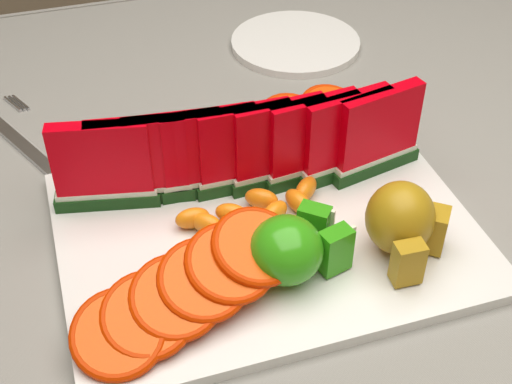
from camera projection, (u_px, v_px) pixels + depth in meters
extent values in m
cube|color=#482F18|center=(242.00, 216.00, 0.76)|extent=(1.40, 0.90, 0.03)
cube|color=#482F18|center=(492.00, 165.00, 1.44)|extent=(0.06, 0.06, 0.72)
cube|color=gray|center=(242.00, 203.00, 0.75)|extent=(1.52, 1.02, 0.01)
cube|color=gray|center=(154.00, 53.00, 1.18)|extent=(1.52, 0.01, 0.20)
cube|color=silver|center=(267.00, 232.00, 0.70)|extent=(0.40, 0.30, 0.01)
ellipsoid|color=#2A7F1D|center=(286.00, 250.00, 0.62)|extent=(0.08, 0.08, 0.06)
cube|color=#2A7F1D|center=(335.00, 250.00, 0.64)|extent=(0.03, 0.02, 0.04)
cube|color=beige|center=(341.00, 249.00, 0.64)|extent=(0.03, 0.01, 0.04)
cube|color=#2A7F1D|center=(314.00, 226.00, 0.66)|extent=(0.03, 0.03, 0.04)
cube|color=beige|center=(320.00, 225.00, 0.66)|extent=(0.02, 0.02, 0.04)
ellipsoid|color=#A0881F|center=(400.00, 218.00, 0.65)|extent=(0.08, 0.08, 0.07)
cube|color=#A0881F|center=(408.00, 263.00, 0.63)|extent=(0.03, 0.02, 0.04)
cube|color=#A0881F|center=(437.00, 230.00, 0.66)|extent=(0.03, 0.03, 0.04)
cylinder|color=silver|center=(295.00, 43.00, 1.00)|extent=(0.22, 0.22, 0.01)
cube|color=silver|center=(21.00, 144.00, 0.82)|extent=(0.09, 0.16, 0.00)
cube|color=silver|center=(12.00, 104.00, 0.88)|extent=(0.02, 0.04, 0.00)
cube|color=silver|center=(17.00, 103.00, 0.88)|extent=(0.02, 0.04, 0.00)
cube|color=silver|center=(21.00, 103.00, 0.88)|extent=(0.02, 0.04, 0.00)
cube|color=#11411A|center=(108.00, 199.00, 0.72)|extent=(0.11, 0.04, 0.01)
cube|color=silver|center=(107.00, 192.00, 0.71)|extent=(0.10, 0.04, 0.01)
cube|color=red|center=(101.00, 158.00, 0.68)|extent=(0.10, 0.04, 0.08)
cube|color=#11411A|center=(143.00, 195.00, 0.72)|extent=(0.11, 0.04, 0.01)
cube|color=silver|center=(142.00, 187.00, 0.72)|extent=(0.10, 0.03, 0.01)
cube|color=red|center=(138.00, 154.00, 0.69)|extent=(0.10, 0.03, 0.08)
cube|color=#11411A|center=(178.00, 190.00, 0.73)|extent=(0.11, 0.03, 0.01)
cube|color=silver|center=(177.00, 183.00, 0.72)|extent=(0.10, 0.03, 0.01)
cube|color=red|center=(174.00, 149.00, 0.70)|extent=(0.10, 0.03, 0.08)
cube|color=#11411A|center=(212.00, 186.00, 0.73)|extent=(0.11, 0.03, 0.01)
cube|color=silver|center=(211.00, 178.00, 0.73)|extent=(0.10, 0.02, 0.01)
cube|color=red|center=(209.00, 145.00, 0.70)|extent=(0.10, 0.02, 0.08)
cube|color=#11411A|center=(245.00, 181.00, 0.74)|extent=(0.10, 0.02, 0.01)
cube|color=silver|center=(245.00, 174.00, 0.73)|extent=(0.10, 0.02, 0.01)
cube|color=red|center=(245.00, 141.00, 0.71)|extent=(0.10, 0.02, 0.08)
cube|color=#11411A|center=(278.00, 177.00, 0.75)|extent=(0.11, 0.03, 0.01)
cube|color=silver|center=(278.00, 170.00, 0.74)|extent=(0.10, 0.02, 0.01)
cube|color=red|center=(279.00, 137.00, 0.71)|extent=(0.10, 0.02, 0.08)
cube|color=#11411A|center=(311.00, 173.00, 0.75)|extent=(0.11, 0.03, 0.01)
cube|color=silver|center=(311.00, 165.00, 0.74)|extent=(0.10, 0.03, 0.01)
cube|color=red|center=(313.00, 133.00, 0.72)|extent=(0.10, 0.03, 0.08)
cube|color=#11411A|center=(343.00, 169.00, 0.76)|extent=(0.11, 0.04, 0.01)
cube|color=silver|center=(343.00, 161.00, 0.75)|extent=(0.10, 0.03, 0.01)
cube|color=red|center=(347.00, 129.00, 0.72)|extent=(0.10, 0.03, 0.08)
cube|color=#11411A|center=(374.00, 165.00, 0.76)|extent=(0.11, 0.04, 0.01)
cube|color=silver|center=(375.00, 157.00, 0.76)|extent=(0.10, 0.04, 0.01)
cube|color=red|center=(380.00, 125.00, 0.73)|extent=(0.10, 0.04, 0.08)
cylinder|color=red|center=(119.00, 334.00, 0.58)|extent=(0.09, 0.08, 0.03)
torus|color=#CE5F00|center=(119.00, 334.00, 0.58)|extent=(0.10, 0.09, 0.04)
cylinder|color=red|center=(148.00, 315.00, 0.59)|extent=(0.08, 0.08, 0.03)
torus|color=#CE5F00|center=(148.00, 315.00, 0.59)|extent=(0.09, 0.09, 0.04)
cylinder|color=red|center=(176.00, 297.00, 0.60)|extent=(0.07, 0.07, 0.03)
torus|color=#CE5F00|center=(176.00, 297.00, 0.60)|extent=(0.08, 0.08, 0.04)
cylinder|color=red|center=(204.00, 280.00, 0.60)|extent=(0.08, 0.08, 0.03)
torus|color=#CE5F00|center=(204.00, 280.00, 0.60)|extent=(0.09, 0.09, 0.04)
cylinder|color=red|center=(230.00, 263.00, 0.61)|extent=(0.09, 0.09, 0.03)
torus|color=#CE5F00|center=(230.00, 263.00, 0.61)|extent=(0.10, 0.10, 0.04)
cylinder|color=red|center=(256.00, 246.00, 0.62)|extent=(0.09, 0.09, 0.03)
torus|color=#CE5F00|center=(256.00, 246.00, 0.62)|extent=(0.11, 0.10, 0.04)
cylinder|color=red|center=(123.00, 159.00, 0.76)|extent=(0.07, 0.07, 0.03)
torus|color=#CE5F00|center=(123.00, 159.00, 0.76)|extent=(0.08, 0.08, 0.03)
cylinder|color=red|center=(166.00, 149.00, 0.77)|extent=(0.07, 0.07, 0.03)
torus|color=#CE5F00|center=(166.00, 149.00, 0.77)|extent=(0.08, 0.08, 0.03)
cylinder|color=red|center=(209.00, 138.00, 0.78)|extent=(0.08, 0.08, 0.03)
torus|color=#CE5F00|center=(209.00, 138.00, 0.78)|extent=(0.09, 0.09, 0.03)
cylinder|color=red|center=(251.00, 128.00, 0.79)|extent=(0.08, 0.08, 0.03)
torus|color=#CE5F00|center=(251.00, 128.00, 0.79)|extent=(0.09, 0.09, 0.03)
cylinder|color=red|center=(292.00, 119.00, 0.79)|extent=(0.09, 0.09, 0.03)
torus|color=#CE5F00|center=(292.00, 119.00, 0.79)|extent=(0.10, 0.10, 0.03)
cylinder|color=red|center=(332.00, 109.00, 0.80)|extent=(0.09, 0.09, 0.03)
torus|color=#CE5F00|center=(332.00, 109.00, 0.80)|extent=(0.10, 0.10, 0.03)
ellipsoid|color=orange|center=(193.00, 218.00, 0.69)|extent=(0.03, 0.02, 0.02)
ellipsoid|color=orange|center=(207.00, 224.00, 0.68)|extent=(0.04, 0.04, 0.02)
ellipsoid|color=orange|center=(232.00, 214.00, 0.69)|extent=(0.04, 0.03, 0.02)
ellipsoid|color=orange|center=(261.00, 199.00, 0.71)|extent=(0.04, 0.03, 0.02)
ellipsoid|color=orange|center=(274.00, 213.00, 0.69)|extent=(0.04, 0.03, 0.02)
ellipsoid|color=orange|center=(298.00, 201.00, 0.71)|extent=(0.03, 0.04, 0.02)
ellipsoid|color=orange|center=(306.00, 189.00, 0.72)|extent=(0.04, 0.04, 0.02)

